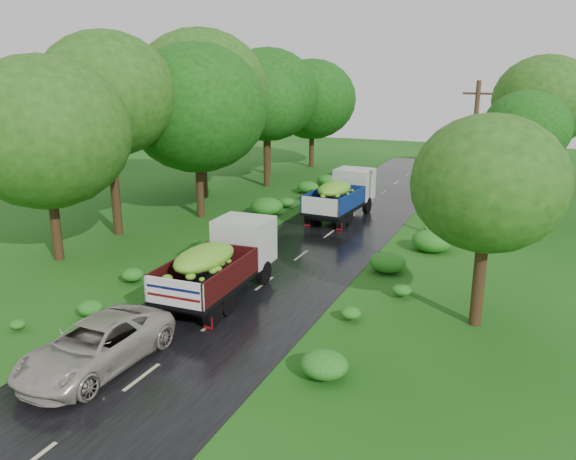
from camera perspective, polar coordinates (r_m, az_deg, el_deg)
The scene contains 10 objects.
ground at distance 17.03m, azimuth -14.63°, elevation -14.30°, with size 120.00×120.00×0.00m, color #10460F.
road at distance 20.70m, azimuth -6.09°, elevation -8.20°, with size 6.50×80.00×0.02m, color black.
road_lines at distance 21.50m, azimuth -4.77°, elevation -7.19°, with size 0.12×69.60×0.00m.
truck_near at distance 21.60m, azimuth -6.66°, elevation -2.96°, with size 2.42×6.35×2.64m.
truck_far at distance 33.40m, azimuth 5.60°, elevation 3.78°, with size 2.58×6.42×2.65m.
car at distance 17.57m, azimuth -18.96°, elevation -11.02°, with size 2.33×5.05×1.40m, color #A7A094.
utility_pole at distance 28.69m, azimuth 18.17°, elevation 6.44°, with size 1.40×0.32×8.02m.
trees_left at distance 38.47m, azimuth -7.00°, elevation 12.73°, with size 6.84×33.37×9.06m.
trees_right at distance 37.21m, azimuth 23.65°, elevation 10.27°, with size 4.90×32.45×8.23m.
shrubs at distance 28.27m, azimuth 2.87°, elevation -0.78°, with size 11.90×44.00×0.70m.
Camera 1 is at (9.49, -11.39, 8.38)m, focal length 35.00 mm.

